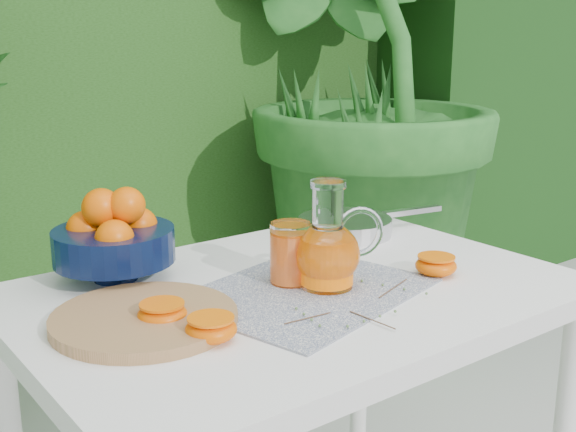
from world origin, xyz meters
TOP-DOWN VIEW (x-y plane):
  - hedge_backdrop at (0.06, 2.06)m, footprint 8.00×1.65m
  - potted_plant_right at (1.07, 1.21)m, footprint 2.58×2.58m
  - white_table at (-0.04, 0.10)m, footprint 1.00×0.70m
  - placemat at (-0.04, 0.06)m, footprint 0.49×0.42m
  - cutting_board at (-0.34, 0.10)m, footprint 0.35×0.35m
  - fruit_bowl at (-0.28, 0.33)m, footprint 0.29×0.29m
  - juice_pitcher at (0.00, 0.05)m, footprint 0.18×0.15m
  - juice_tumbler at (-0.04, 0.11)m, footprint 0.10×0.10m
  - saute_pan at (0.27, 0.30)m, footprint 0.39×0.25m
  - orange_halves at (-0.13, 0.02)m, footprint 0.62×0.19m
  - thyme_sprigs at (-0.02, -0.06)m, footprint 0.31×0.20m

SIDE VIEW (x-z plane):
  - white_table at x=-0.04m, z-range 0.29..1.04m
  - placemat at x=-0.04m, z-range 0.75..0.75m
  - thyme_sprigs at x=-0.02m, z-range 0.75..0.76m
  - cutting_board at x=-0.34m, z-range 0.75..0.77m
  - orange_halves at x=-0.13m, z-range 0.75..0.79m
  - saute_pan at x=0.27m, z-range 0.75..0.79m
  - juice_tumbler at x=-0.04m, z-range 0.75..0.86m
  - juice_pitcher at x=0.00m, z-range 0.72..0.92m
  - fruit_bowl at x=-0.28m, z-range 0.74..0.92m
  - potted_plant_right at x=1.07m, z-range 0.00..2.11m
  - hedge_backdrop at x=0.06m, z-range -0.06..2.44m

